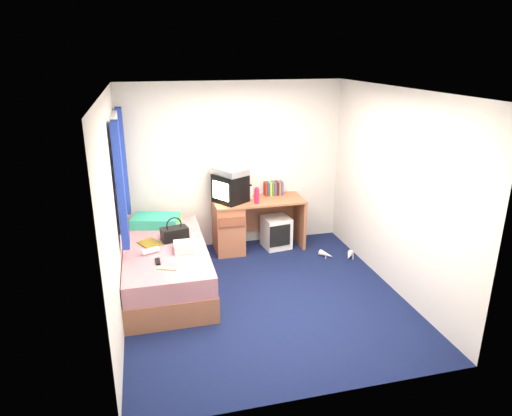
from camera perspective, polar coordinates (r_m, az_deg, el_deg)
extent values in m
plane|color=#0C1438|center=(5.54, 1.01, -11.08)|extent=(3.40, 3.40, 0.00)
plane|color=white|center=(4.80, 1.18, 14.49)|extent=(3.40, 3.40, 0.00)
plane|color=silver|center=(6.64, -2.74, 5.27)|extent=(3.20, 0.00, 3.20)
plane|color=silver|center=(3.55, 8.29, -7.65)|extent=(3.20, 0.00, 3.20)
plane|color=silver|center=(4.90, -17.30, -0.69)|extent=(0.00, 3.40, 3.40)
plane|color=silver|center=(5.66, 16.94, 1.98)|extent=(0.00, 3.40, 3.40)
cube|color=#B16D4A|center=(5.84, -11.10, -8.14)|extent=(1.00, 2.00, 0.30)
cube|color=brown|center=(5.51, -5.59, -9.45)|extent=(0.02, 0.70, 0.18)
cube|color=silver|center=(5.72, -11.27, -5.73)|extent=(0.98, 1.98, 0.24)
cube|color=#1B80B5|center=(6.31, -12.40, -1.56)|extent=(0.69, 0.53, 0.13)
cube|color=#B16D4A|center=(6.57, 0.33, 0.91)|extent=(1.30, 0.55, 0.03)
cube|color=#B16D4A|center=(6.60, -3.46, -2.48)|extent=(0.40, 0.52, 0.72)
cube|color=#B16D4A|center=(6.87, 5.43, -1.66)|extent=(0.04, 0.52, 0.72)
cube|color=#B16D4A|center=(6.95, 1.81, -0.54)|extent=(0.78, 0.03, 0.55)
cube|color=white|center=(6.78, 2.53, -3.02)|extent=(0.42, 0.42, 0.47)
cube|color=black|center=(6.44, -3.21, 2.51)|extent=(0.53, 0.54, 0.40)
cube|color=#D6CB87|center=(6.31, -4.42, 2.15)|extent=(0.18, 0.26, 0.25)
cube|color=silver|center=(6.37, -3.25, 4.62)|extent=(0.51, 0.56, 0.09)
cube|color=maroon|center=(6.73, 1.19, 2.40)|extent=(0.03, 0.13, 0.20)
cube|color=navy|center=(6.74, 1.48, 2.42)|extent=(0.03, 0.13, 0.20)
cube|color=gold|center=(6.75, 1.77, 2.45)|extent=(0.03, 0.13, 0.20)
cube|color=#337F33|center=(6.76, 2.05, 2.47)|extent=(0.03, 0.13, 0.20)
cube|color=#7F337F|center=(6.77, 2.34, 2.49)|extent=(0.03, 0.13, 0.20)
cube|color=#262626|center=(6.78, 2.62, 2.51)|extent=(0.03, 0.13, 0.20)
cube|color=#B26633|center=(6.79, 2.90, 2.53)|extent=(0.03, 0.13, 0.20)
cube|color=#4C4C99|center=(6.80, 3.19, 2.55)|extent=(0.03, 0.13, 0.20)
cube|color=black|center=(6.83, 3.34, 2.35)|extent=(0.04, 0.12, 0.14)
cylinder|color=#D51E46|center=(6.37, 0.09, 1.49)|extent=(0.08, 0.08, 0.21)
cylinder|color=white|center=(6.58, -0.66, 1.97)|extent=(0.07, 0.07, 0.19)
cube|color=black|center=(5.78, -10.14, -3.20)|extent=(0.36, 0.25, 0.16)
torus|color=black|center=(5.74, -10.21, -2.08)|extent=(0.20, 0.06, 0.20)
cube|color=silver|center=(5.47, -8.65, -4.78)|extent=(0.30, 0.25, 0.10)
cube|color=gold|center=(5.75, -13.13, -4.33)|extent=(0.32, 0.35, 0.01)
cylinder|color=silver|center=(5.48, -13.06, -5.24)|extent=(0.21, 0.14, 0.07)
cube|color=gold|center=(5.08, -11.05, -7.44)|extent=(0.23, 0.14, 0.01)
cube|color=black|center=(5.25, -12.18, -6.55)|extent=(0.06, 0.16, 0.02)
cube|color=silver|center=(5.69, -16.97, 4.69)|extent=(0.02, 0.90, 1.10)
cube|color=white|center=(5.58, -17.45, 10.57)|extent=(0.06, 1.06, 0.08)
cube|color=white|center=(5.86, -16.32, -0.89)|extent=(0.06, 1.06, 0.08)
cube|color=navy|center=(5.13, -16.59, 2.62)|extent=(0.08, 0.24, 1.40)
cube|color=navy|center=(6.27, -16.28, 5.58)|extent=(0.08, 0.24, 1.40)
cone|color=silver|center=(6.59, 8.80, -5.77)|extent=(0.19, 0.23, 0.09)
cone|color=silver|center=(6.61, 11.59, -5.86)|extent=(0.20, 0.23, 0.09)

